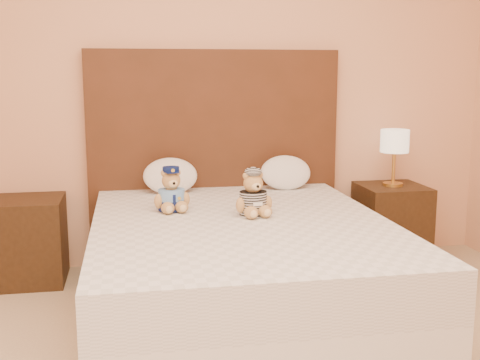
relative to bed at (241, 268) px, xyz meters
name	(u,v)px	position (x,y,z in m)	size (l,w,h in m)	color
bed	(241,268)	(0.00, 0.00, 0.00)	(1.60, 2.00, 0.55)	white
headboard	(215,158)	(0.00, 1.01, 0.47)	(1.75, 0.08, 1.50)	#4B2716
nightstand_left	(29,240)	(-1.25, 0.80, 0.00)	(0.45, 0.45, 0.55)	#342110
nightstand_right	(391,223)	(1.25, 0.80, 0.00)	(0.45, 0.45, 0.55)	#342110
lamp	(395,144)	(1.25, 0.80, 0.57)	(0.20, 0.20, 0.40)	gold
teddy_police	(171,189)	(-0.36, 0.30, 0.40)	(0.22, 0.21, 0.26)	#A87841
teddy_prisoner	(253,193)	(0.09, 0.10, 0.40)	(0.23, 0.22, 0.25)	#A87841
pillow_left	(170,174)	(-0.33, 0.83, 0.40)	(0.36, 0.23, 0.25)	white
pillow_right	(286,171)	(0.47, 0.83, 0.40)	(0.35, 0.23, 0.25)	white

